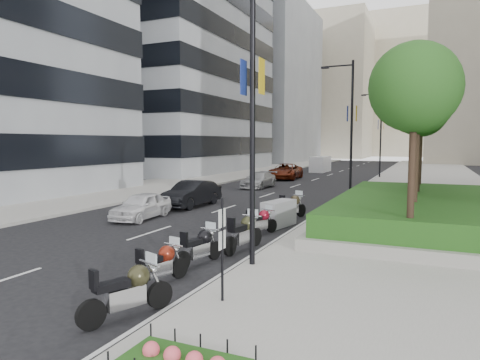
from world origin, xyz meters
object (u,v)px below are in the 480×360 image
Objects in this scene: car_b at (191,194)px; car_c at (259,180)px; motorcycle_3 at (244,233)px; motorcycle_5 at (279,214)px; lamp_post_0 at (248,96)px; lamp_post_2 at (379,130)px; motorcycle_1 at (161,265)px; motorcycle_4 at (260,222)px; car_d at (286,171)px; delivery_van at (320,165)px; motorcycle_0 at (129,291)px; motorcycle_6 at (292,206)px; car_a at (141,206)px; lamp_post_1 at (349,122)px; parking_sign at (222,244)px; motorcycle_2 at (200,247)px.

car_b is 11.27m from car_c.
motorcycle_5 is (-0.25, 4.46, -0.05)m from motorcycle_3.
motorcycle_5 is at bearing -63.31° from car_c.
lamp_post_0 reaches higher than motorcycle_3.
lamp_post_2 is 3.85× the size of motorcycle_3.
motorcycle_1 is 6.71m from motorcycle_4.
delivery_van is at bearing 83.23° from car_d.
delivery_van is (-7.88, 42.38, -4.15)m from lamp_post_0.
motorcycle_5 is at bearing 100.52° from lamp_post_0.
motorcycle_0 is 47.25m from delivery_van.
lamp_post_0 is 35.00m from lamp_post_2.
car_d is at bearing 37.90° from motorcycle_6.
lamp_post_2 reaches higher than car_b.
lamp_post_2 is 37.58m from motorcycle_1.
car_d is at bearing -92.79° from delivery_van.
motorcycle_6 is 0.58× the size of car_a.
lamp_post_1 is at bearing 4.84° from motorcycle_5.
motorcycle_0 is at bearing -138.81° from parking_sign.
car_d is (-8.54, 13.19, -4.27)m from lamp_post_1.
car_a is (-7.02, 3.57, 0.03)m from motorcycle_3.
delivery_van is (0.07, 36.89, 0.27)m from car_a.
lamp_post_2 reaches higher than car_c.
delivery_van is (-6.99, 46.73, 0.32)m from motorcycle_0.
car_b is (-6.90, 14.37, 0.15)m from motorcycle_0.
delivery_van is at bearing 30.93° from motorcycle_4.
parking_sign is 2.23m from motorcycle_0.
parking_sign reaches higher than motorcycle_3.
motorcycle_3 is 2.54m from motorcycle_4.
motorcycle_2 is (0.04, 2.03, 0.02)m from motorcycle_1.
lamp_post_1 is at bearing 5.13° from motorcycle_3.
car_d is at bearing 28.38° from motorcycle_5.
parking_sign is 1.13× the size of motorcycle_6.
lamp_post_2 reaches higher than motorcycle_1.
motorcycle_3 is 0.52× the size of car_c.
car_a is (-7.95, 5.49, -4.42)m from lamp_post_0.
lamp_post_0 and lamp_post_2 have the same top height.
parking_sign reaches higher than motorcycle_2.
parking_sign is 5.24m from motorcycle_3.
motorcycle_6 is at bearing -75.01° from car_d.
motorcycle_1 is at bearing -61.00° from car_b.
motorcycle_1 is 10.80m from motorcycle_6.
parking_sign is 11.71m from motorcycle_6.
car_a is at bearing 108.73° from motorcycle_5.
car_c is (-0.03, 15.80, -0.00)m from car_a.
car_a is 4.53m from car_b.
lamp_post_1 is 13.42m from motorcycle_4.
car_a is (-8.61, 8.49, -0.81)m from parking_sign.
car_d is (-7.24, 25.76, 0.26)m from motorcycle_4.
motorcycle_4 is (0.17, 4.68, -0.03)m from motorcycle_2.
lamp_post_0 is at bearing -90.00° from lamp_post_2.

